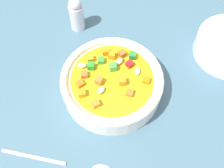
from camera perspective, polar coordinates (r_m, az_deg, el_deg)
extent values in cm
cube|color=#42667A|center=(55.72, 0.00, -1.78)|extent=(140.00, 140.00, 2.00)
cylinder|color=white|center=(53.08, 0.00, -0.22)|extent=(19.01, 19.01, 4.05)
torus|color=white|center=(51.00, 0.00, 1.14)|extent=(19.20, 19.20, 1.33)
cylinder|color=gold|center=(51.17, 0.00, 1.03)|extent=(15.43, 15.43, 0.40)
cube|color=green|center=(51.49, 0.32, 3.50)|extent=(1.48, 1.48, 1.45)
cube|color=orange|center=(50.03, -2.69, 0.69)|extent=(1.59, 1.59, 1.35)
cube|color=orange|center=(49.11, 3.65, -1.80)|extent=(1.44, 1.44, 0.88)
cube|color=orange|center=(50.82, 7.08, 1.05)|extent=(1.47, 1.47, 0.89)
cube|color=#398A3B|center=(52.68, -2.28, 4.87)|extent=(1.41, 1.41, 0.96)
ellipsoid|color=beige|center=(52.52, 1.58, 4.73)|extent=(2.04, 1.90, 1.04)
cube|color=orange|center=(50.91, -5.82, 1.58)|extent=(1.49, 1.49, 1.01)
cube|color=orange|center=(53.15, -0.01, 5.92)|extent=(1.36, 1.36, 1.25)
ellipsoid|color=beige|center=(49.22, -2.31, -1.30)|extent=(2.04, 1.89, 1.00)
cube|color=orange|center=(52.95, -4.54, 5.22)|extent=(1.56, 1.56, 1.10)
ellipsoid|color=beige|center=(52.37, -6.15, 3.81)|extent=(1.33, 1.86, 0.82)
ellipsoid|color=beige|center=(51.60, 5.27, 2.63)|extent=(1.81, 1.25, 0.78)
cube|color=red|center=(52.24, 3.65, 4.12)|extent=(1.74, 1.74, 1.01)
cube|color=#26843F|center=(53.25, 4.20, 5.84)|extent=(1.24, 1.24, 1.25)
cube|color=orange|center=(49.13, -6.17, -1.89)|extent=(1.56, 1.56, 1.09)
cube|color=orange|center=(47.95, -3.38, -4.11)|extent=(1.69, 1.69, 1.12)
cube|color=orange|center=(49.88, 2.13, 0.54)|extent=(1.47, 1.47, 1.43)
cube|color=green|center=(51.87, -4.37, 3.71)|extent=(1.26, 1.26, 1.29)
cube|color=orange|center=(50.26, -6.61, 0.07)|extent=(1.73, 1.73, 0.88)
cube|color=orange|center=(53.37, 2.06, 6.22)|extent=(1.73, 1.73, 1.30)
cube|color=orange|center=(53.66, -1.36, 6.68)|extent=(1.56, 1.56, 1.31)
cylinder|color=silver|center=(51.29, -15.85, -14.17)|extent=(1.87, 11.63, 0.67)
cylinder|color=silver|center=(62.67, -7.24, 13.47)|extent=(3.09, 3.09, 6.21)
sphere|color=silver|center=(60.01, -7.65, 15.97)|extent=(2.78, 2.78, 2.78)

